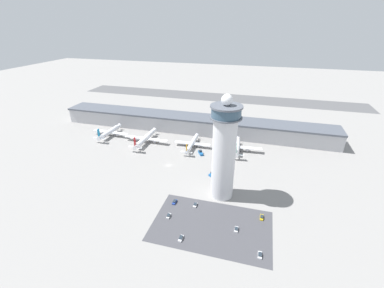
% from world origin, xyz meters
% --- Properties ---
extents(ground_plane, '(1000.00, 1000.00, 0.00)m').
position_xyz_m(ground_plane, '(0.00, 0.00, 0.00)').
color(ground_plane, gray).
extents(terminal_building, '(269.23, 25.00, 15.84)m').
position_xyz_m(terminal_building, '(0.00, 70.00, 8.01)').
color(terminal_building, '#B2B2B7').
rests_on(terminal_building, ground).
extents(runway_strip, '(403.84, 44.00, 0.01)m').
position_xyz_m(runway_strip, '(0.00, 201.06, 0.00)').
color(runway_strip, '#515154').
rests_on(runway_strip, ground).
extents(control_tower, '(18.06, 18.06, 65.49)m').
position_xyz_m(control_tower, '(45.29, -25.27, 31.65)').
color(control_tower, silver).
rests_on(control_tower, ground).
extents(parking_lot_surface, '(64.00, 40.00, 0.01)m').
position_xyz_m(parking_lot_surface, '(44.88, -54.17, 0.00)').
color(parking_lot_surface, '#424247').
rests_on(parking_lot_surface, ground).
extents(airplane_gate_alpha, '(37.02, 34.85, 13.57)m').
position_xyz_m(airplane_gate_alpha, '(-73.04, 37.28, 4.34)').
color(airplane_gate_alpha, silver).
rests_on(airplane_gate_alpha, ground).
extents(airplane_gate_bravo, '(41.00, 41.72, 13.62)m').
position_xyz_m(airplane_gate_bravo, '(-33.87, 32.83, 4.32)').
color(airplane_gate_bravo, white).
rests_on(airplane_gate_bravo, ground).
extents(airplane_gate_charlie, '(31.65, 37.11, 10.86)m').
position_xyz_m(airplane_gate_charlie, '(9.09, 35.38, 3.59)').
color(airplane_gate_charlie, silver).
rests_on(airplane_gate_charlie, ground).
extents(airplane_gate_delta, '(41.75, 32.66, 14.06)m').
position_xyz_m(airplane_gate_delta, '(47.87, 37.55, 4.43)').
color(airplane_gate_delta, white).
rests_on(airplane_gate_delta, ground).
extents(service_truck_catering, '(6.04, 7.81, 3.13)m').
position_xyz_m(service_truck_catering, '(19.37, 24.84, 1.09)').
color(service_truck_catering, black).
rests_on(service_truck_catering, ground).
extents(service_truck_fuel, '(6.06, 7.49, 2.66)m').
position_xyz_m(service_truck_fuel, '(35.68, -3.95, 0.92)').
color(service_truck_fuel, black).
rests_on(service_truck_fuel, ground).
extents(car_grey_coupe, '(1.84, 4.28, 1.54)m').
position_xyz_m(car_grey_coupe, '(19.88, -53.77, 0.60)').
color(car_grey_coupe, black).
rests_on(car_grey_coupe, ground).
extents(car_silver_sedan, '(1.99, 4.67, 1.53)m').
position_xyz_m(car_silver_sedan, '(19.13, -41.08, 0.59)').
color(car_silver_sedan, black).
rests_on(car_silver_sedan, ground).
extents(car_red_hatchback, '(1.94, 4.22, 1.39)m').
position_xyz_m(car_red_hatchback, '(58.16, -53.85, 0.54)').
color(car_red_hatchback, black).
rests_on(car_red_hatchback, ground).
extents(car_black_suv, '(1.91, 4.45, 1.51)m').
position_xyz_m(car_black_suv, '(31.67, -67.69, 0.59)').
color(car_black_suv, black).
rests_on(car_black_suv, ground).
extents(car_blue_compact, '(1.91, 4.77, 1.48)m').
position_xyz_m(car_blue_compact, '(70.91, -40.78, 0.57)').
color(car_blue_compact, black).
rests_on(car_blue_compact, ground).
extents(car_maroon_suv, '(1.91, 4.19, 1.49)m').
position_xyz_m(car_maroon_suv, '(31.99, -40.44, 0.58)').
color(car_maroon_suv, black).
rests_on(car_maroon_suv, ground).
extents(car_white_wagon, '(1.85, 4.28, 1.48)m').
position_xyz_m(car_white_wagon, '(70.86, -67.59, 0.57)').
color(car_white_wagon, black).
rests_on(car_white_wagon, ground).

